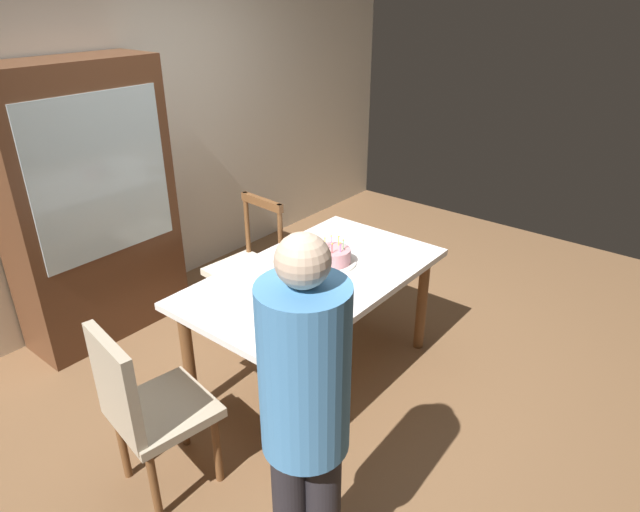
{
  "coord_description": "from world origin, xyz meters",
  "views": [
    {
      "loc": [
        -2.24,
        -1.85,
        2.3
      ],
      "look_at": [
        0.05,
        0.0,
        0.85
      ],
      "focal_mm": 31.03,
      "sensor_mm": 36.0,
      "label": 1
    }
  ],
  "objects_px": {
    "chair_spindle_back": "(247,268)",
    "china_cabinet": "(90,206)",
    "plate_far_side": "(280,268)",
    "dining_table": "(315,287)",
    "birthday_cake": "(333,257)",
    "chair_upholstered": "(144,405)",
    "plate_near_celebrant": "(291,316)",
    "person_celebrant": "(305,413)"
  },
  "relations": [
    {
      "from": "china_cabinet",
      "to": "person_celebrant",
      "type": "bearing_deg",
      "value": -103.96
    },
    {
      "from": "dining_table",
      "to": "plate_far_side",
      "type": "relative_size",
      "value": 7.33
    },
    {
      "from": "birthday_cake",
      "to": "china_cabinet",
      "type": "xyz_separation_m",
      "value": [
        -0.67,
        1.56,
        0.16
      ]
    },
    {
      "from": "person_celebrant",
      "to": "china_cabinet",
      "type": "relative_size",
      "value": 0.86
    },
    {
      "from": "plate_near_celebrant",
      "to": "person_celebrant",
      "type": "height_order",
      "value": "person_celebrant"
    },
    {
      "from": "plate_far_side",
      "to": "dining_table",
      "type": "bearing_deg",
      "value": -68.77
    },
    {
      "from": "birthday_cake",
      "to": "person_celebrant",
      "type": "distance_m",
      "value": 1.53
    },
    {
      "from": "plate_near_celebrant",
      "to": "chair_spindle_back",
      "type": "bearing_deg",
      "value": 57.71
    },
    {
      "from": "plate_near_celebrant",
      "to": "chair_spindle_back",
      "type": "xyz_separation_m",
      "value": [
        0.62,
        0.99,
        -0.3
      ]
    },
    {
      "from": "plate_near_celebrant",
      "to": "chair_upholstered",
      "type": "bearing_deg",
      "value": 160.77
    },
    {
      "from": "dining_table",
      "to": "plate_near_celebrant",
      "type": "distance_m",
      "value": 0.5
    },
    {
      "from": "dining_table",
      "to": "china_cabinet",
      "type": "height_order",
      "value": "china_cabinet"
    },
    {
      "from": "chair_upholstered",
      "to": "china_cabinet",
      "type": "distance_m",
      "value": 1.71
    },
    {
      "from": "dining_table",
      "to": "china_cabinet",
      "type": "xyz_separation_m",
      "value": [
        -0.49,
        1.56,
        0.29
      ]
    },
    {
      "from": "dining_table",
      "to": "china_cabinet",
      "type": "bearing_deg",
      "value": 107.57
    },
    {
      "from": "dining_table",
      "to": "plate_far_side",
      "type": "distance_m",
      "value": 0.24
    },
    {
      "from": "person_celebrant",
      "to": "chair_upholstered",
      "type": "bearing_deg",
      "value": 96.4
    },
    {
      "from": "dining_table",
      "to": "chair_upholstered",
      "type": "relative_size",
      "value": 1.7
    },
    {
      "from": "person_celebrant",
      "to": "chair_spindle_back",
      "type": "bearing_deg",
      "value": 52.05
    },
    {
      "from": "chair_spindle_back",
      "to": "china_cabinet",
      "type": "distance_m",
      "value": 1.14
    },
    {
      "from": "chair_spindle_back",
      "to": "person_celebrant",
      "type": "xyz_separation_m",
      "value": [
        -1.27,
        -1.63,
        0.47
      ]
    },
    {
      "from": "chair_spindle_back",
      "to": "china_cabinet",
      "type": "bearing_deg",
      "value": 130.84
    },
    {
      "from": "chair_spindle_back",
      "to": "china_cabinet",
      "type": "relative_size",
      "value": 0.5
    },
    {
      "from": "plate_far_side",
      "to": "chair_upholstered",
      "type": "distance_m",
      "value": 1.15
    },
    {
      "from": "birthday_cake",
      "to": "plate_near_celebrant",
      "type": "height_order",
      "value": "birthday_cake"
    },
    {
      "from": "birthday_cake",
      "to": "plate_near_celebrant",
      "type": "bearing_deg",
      "value": -161.87
    },
    {
      "from": "dining_table",
      "to": "plate_far_side",
      "type": "bearing_deg",
      "value": 111.23
    },
    {
      "from": "plate_near_celebrant",
      "to": "person_celebrant",
      "type": "xyz_separation_m",
      "value": [
        -0.65,
        -0.65,
        0.17
      ]
    },
    {
      "from": "plate_near_celebrant",
      "to": "chair_spindle_back",
      "type": "distance_m",
      "value": 1.2
    },
    {
      "from": "birthday_cake",
      "to": "chair_upholstered",
      "type": "distance_m",
      "value": 1.4
    },
    {
      "from": "plate_far_side",
      "to": "china_cabinet",
      "type": "distance_m",
      "value": 1.43
    },
    {
      "from": "plate_near_celebrant",
      "to": "plate_far_side",
      "type": "height_order",
      "value": "same"
    },
    {
      "from": "birthday_cake",
      "to": "chair_spindle_back",
      "type": "xyz_separation_m",
      "value": [
        0.01,
        0.78,
        -0.34
      ]
    },
    {
      "from": "dining_table",
      "to": "plate_near_celebrant",
      "type": "xyz_separation_m",
      "value": [
        -0.44,
        -0.21,
        0.1
      ]
    },
    {
      "from": "birthday_cake",
      "to": "china_cabinet",
      "type": "distance_m",
      "value": 1.71
    },
    {
      "from": "plate_far_side",
      "to": "china_cabinet",
      "type": "relative_size",
      "value": 0.12
    },
    {
      "from": "plate_far_side",
      "to": "chair_spindle_back",
      "type": "height_order",
      "value": "chair_spindle_back"
    },
    {
      "from": "dining_table",
      "to": "birthday_cake",
      "type": "distance_m",
      "value": 0.22
    },
    {
      "from": "chair_spindle_back",
      "to": "birthday_cake",
      "type": "bearing_deg",
      "value": -90.41
    },
    {
      "from": "plate_far_side",
      "to": "person_celebrant",
      "type": "relative_size",
      "value": 0.14
    },
    {
      "from": "person_celebrant",
      "to": "china_cabinet",
      "type": "height_order",
      "value": "china_cabinet"
    },
    {
      "from": "plate_far_side",
      "to": "person_celebrant",
      "type": "bearing_deg",
      "value": -133.65
    }
  ]
}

